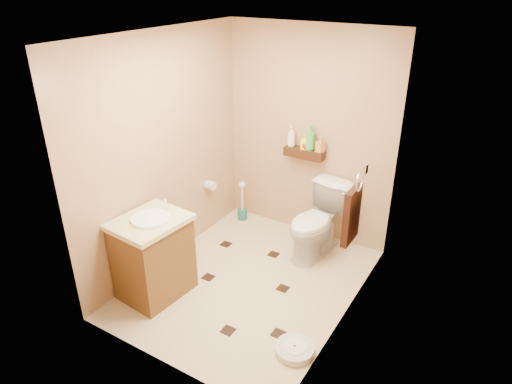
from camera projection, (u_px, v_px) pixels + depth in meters
The scene contains 19 objects.
ground at pixel (249, 282), 4.64m from camera, with size 2.50×2.50×0.00m, color beige.
wall_back at pixel (308, 136), 5.08m from camera, with size 2.00×0.04×2.40m, color tan.
wall_front at pixel (153, 237), 3.15m from camera, with size 2.00×0.04×2.40m, color tan.
wall_left at pixel (164, 154), 4.58m from camera, with size 0.04×2.50×2.40m, color tan.
wall_right at pixel (354, 200), 3.65m from camera, with size 0.04×2.50×2.40m, color tan.
ceiling at pixel (248, 35), 3.59m from camera, with size 2.00×2.50×0.02m, color silver.
wall_shelf at pixel (304, 153), 5.09m from camera, with size 0.46×0.14×0.10m, color #3B1E10.
floor_accents at pixel (249, 284), 4.60m from camera, with size 1.32×1.36×0.01m.
toilet at pixel (317, 222), 4.94m from camera, with size 0.45×0.78×0.80m, color white.
vanity at pixel (153, 256), 4.32m from camera, with size 0.61×0.71×0.94m.
bathroom_scale at pixel (295, 349), 3.78m from camera, with size 0.42×0.42×0.07m.
toilet_brush at pixel (242, 206), 5.74m from camera, with size 0.12×0.12×0.52m.
towel_ring at pixel (352, 213), 3.99m from camera, with size 0.12×0.30×0.76m.
toilet_paper at pixel (210, 185), 5.32m from camera, with size 0.12×0.11×0.12m.
bottle_a at pixel (291, 136), 5.10m from camera, with size 0.09×0.09×0.23m, color white.
bottle_b at pixel (305, 142), 5.03m from camera, with size 0.08×0.08×0.17m, color #FFFC35.
bottle_c at pixel (306, 143), 5.03m from camera, with size 0.11×0.11×0.14m, color red.
bottle_d at pixel (310, 138), 4.98m from camera, with size 0.11×0.11×0.28m, color green.
bottle_e at pixel (320, 144), 4.95m from camera, with size 0.08×0.08×0.18m, color #C78042.
Camera 1 is at (2.01, -3.19, 2.86)m, focal length 32.00 mm.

